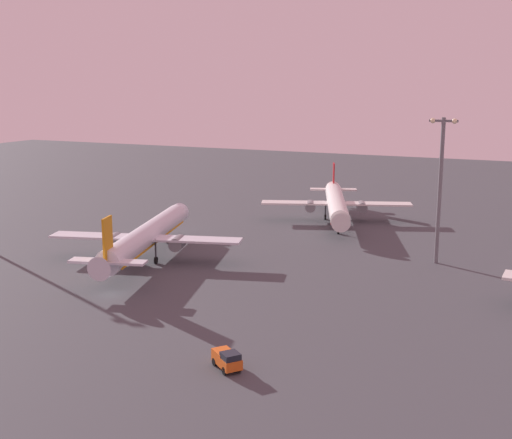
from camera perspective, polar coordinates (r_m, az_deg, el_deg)
name	(u,v)px	position (r m, az deg, el deg)	size (l,w,h in m)	color
ground_plane	(110,294)	(102.72, -12.35, -6.27)	(416.00, 416.00, 0.00)	#424449
airplane_taxiway_distant	(146,236)	(119.85, -9.39, -1.44)	(34.30, 43.69, 11.40)	silver
airplane_near_gate	(336,203)	(152.26, 6.88, 1.40)	(33.36, 42.35, 11.26)	silver
baggage_tractor	(227,359)	(75.13, -2.50, -11.86)	(4.47, 4.09, 2.25)	#D85919
apron_light_west	(440,181)	(118.66, 15.50, 3.18)	(4.80, 0.90, 25.40)	slate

